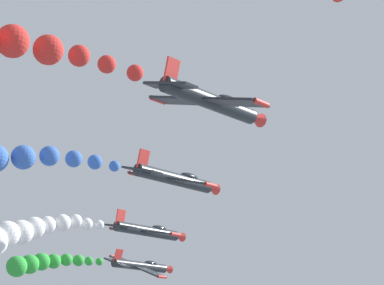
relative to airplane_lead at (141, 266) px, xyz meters
name	(u,v)px	position (x,y,z in m)	size (l,w,h in m)	color
airplane_lead	(141,266)	(0.00, 0.00, 0.00)	(9.09, 10.35, 3.66)	#23282D
smoke_trail_lead	(40,263)	(0.23, -16.09, -1.12)	(2.51, 14.01, 3.31)	green
airplane_left_inner	(148,231)	(12.06, -11.03, 1.87)	(9.49, 10.35, 2.82)	#23282D
airplane_right_inner	(176,179)	(25.57, -21.47, 3.76)	(9.34, 10.35, 3.21)	#23282D
airplane_left_outer	(212,102)	(38.08, -31.57, 5.45)	(9.37, 10.35, 3.15)	#23282D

